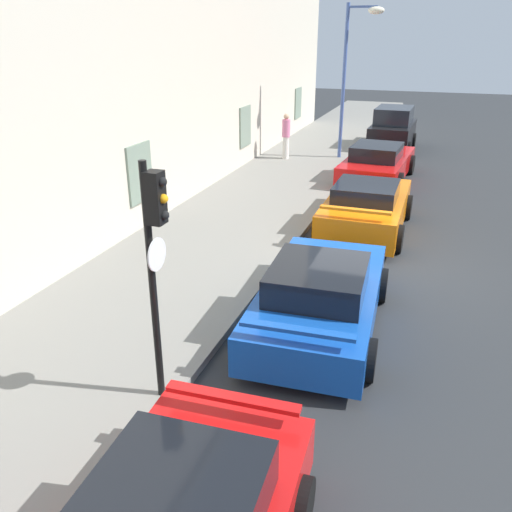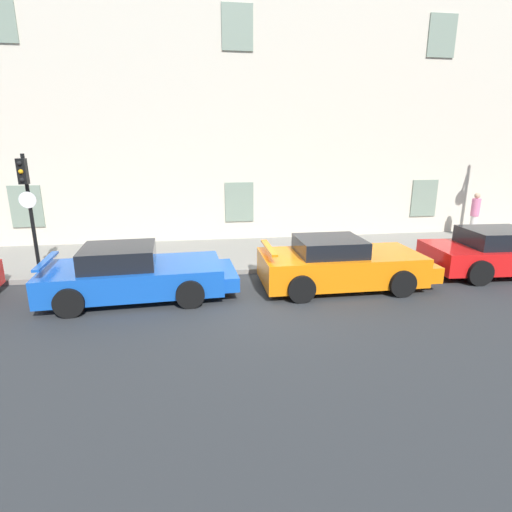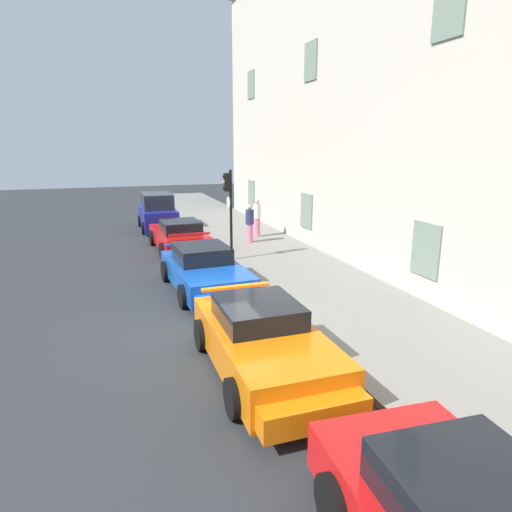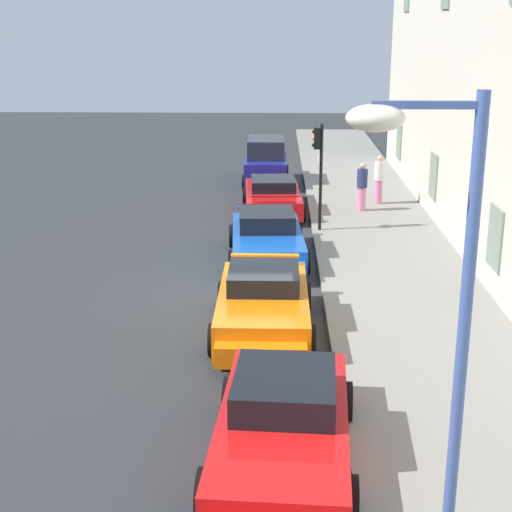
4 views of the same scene
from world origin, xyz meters
TOP-DOWN VIEW (x-y plane):
  - ground_plane at (0.00, 0.00)m, footprint 80.00×80.00m
  - sidewalk at (0.00, 4.03)m, footprint 60.00×4.12m
  - sportscar_yellow_flank at (-3.14, 0.56)m, footprint 4.81×2.37m
  - sportscar_white_middle at (2.27, 0.54)m, footprint 4.63×2.18m
  - sportscar_tail_end at (7.59, 0.93)m, footprint 5.10×2.42m
  - hatchback_parked at (13.29, 1.05)m, footprint 3.75×1.99m
  - traffic_light at (-6.11, 2.12)m, footprint 0.44×0.36m
  - street_lamp at (10.22, 2.42)m, footprint 0.44×1.42m
  - pedestrian_strolling at (9.22, 4.86)m, footprint 0.43×0.43m

SIDE VIEW (x-z plane):
  - ground_plane at x=0.00m, z-range 0.00..0.00m
  - sidewalk at x=0.00m, z-range 0.00..0.14m
  - sportscar_yellow_flank at x=-3.14m, z-range -0.07..1.27m
  - sportscar_tail_end at x=7.59m, z-range -0.06..1.29m
  - sportscar_white_middle at x=2.27m, z-range -0.07..1.29m
  - hatchback_parked at x=13.29m, z-range -0.10..1.76m
  - pedestrian_strolling at x=9.22m, z-range 0.17..1.97m
  - traffic_light at x=-6.11m, z-range 0.76..4.14m
  - street_lamp at x=10.22m, z-range 1.24..7.04m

